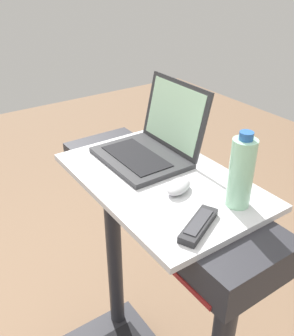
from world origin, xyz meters
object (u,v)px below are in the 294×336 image
at_px(laptop, 152,143).
at_px(computer_mouse, 179,186).
at_px(tv_remote, 199,225).
at_px(water_bottle, 241,172).

distance_m(laptop, computer_mouse, 0.24).
relative_size(computer_mouse, tv_remote, 0.61).
height_order(computer_mouse, water_bottle, water_bottle).
relative_size(computer_mouse, water_bottle, 0.45).
bearing_deg(computer_mouse, water_bottle, 8.39).
distance_m(computer_mouse, tv_remote, 0.18).
relative_size(laptop, water_bottle, 1.38).
bearing_deg(laptop, computer_mouse, -18.82).
bearing_deg(water_bottle, tv_remote, -82.52).
bearing_deg(laptop, water_bottle, 1.32).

